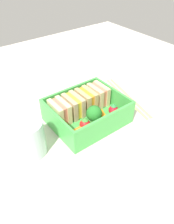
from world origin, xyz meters
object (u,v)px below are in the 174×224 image
sandwich_center (86,100)px  broccoli_floret (95,113)px  sandwich_center_left (73,106)px  drinking_glass (29,138)px  sandwich_center_right (98,95)px  carrot_stick_left (104,117)px  sandwich_left (60,112)px  strawberry_left (85,124)px  carrot_stick_far_left (75,132)px  strawberry_far_left (113,110)px  chopstick_pair (127,96)px

sandwich_center → broccoli_floret: sandwich_center is taller
sandwich_center_left → drinking_glass: (-13.73, -3.88, 0.25)cm
sandwich_center_right → broccoli_floret: (-5.57, -5.67, 0.17)cm
carrot_stick_left → drinking_glass: size_ratio=0.59×
sandwich_left → sandwich_center: size_ratio=1.00×
sandwich_center_left → strawberry_left: 6.28cm
broccoli_floret → carrot_stick_left: (2.44, -0.35, -2.11)cm
sandwich_center_right → carrot_stick_far_left: (-11.99, -6.19, -1.91)cm
sandwich_left → strawberry_far_left: sandwich_left is taller
broccoli_floret → strawberry_far_left: broccoli_floret is taller
sandwich_left → strawberry_left: bearing=-64.1°
sandwich_left → sandwich_center_left: same height
chopstick_pair → sandwich_center: bearing=172.3°
sandwich_center_right → carrot_stick_left: size_ratio=1.23×
sandwich_center → drinking_glass: (-17.71, -3.88, 0.25)cm
carrot_stick_left → strawberry_far_left: size_ratio=1.54×
sandwich_center → carrot_stick_left: bearing=-82.0°
strawberry_left → drinking_glass: 12.99cm
sandwich_center_left → broccoli_floret: 6.15cm
strawberry_left → sandwich_left: bearing=115.9°
broccoli_floret → strawberry_far_left: size_ratio=1.54×
sandwich_left → broccoli_floret: (6.35, -5.67, 0.17)cm
chopstick_pair → broccoli_floret: bearing=-165.7°
sandwich_center_right → carrot_stick_far_left: bearing=-152.7°
sandwich_center_left → strawberry_far_left: bearing=-37.0°
sandwich_center → strawberry_left: size_ratio=1.82×
sandwich_center_left → sandwich_center: 3.97cm
sandwich_left → drinking_glass: (-9.76, -3.88, 0.25)cm
broccoli_floret → carrot_stick_left: 3.25cm
carrot_stick_far_left → broccoli_floret: bearing=4.6°
strawberry_left → broccoli_floret: bearing=6.9°
sandwich_center_left → broccoli_floret: bearing=-67.3°
sandwich_center_right → sandwich_left: bearing=180.0°
carrot_stick_far_left → strawberry_left: size_ratio=1.12×
carrot_stick_left → chopstick_pair: (12.61, 4.20, -1.51)cm
broccoli_floret → carrot_stick_left: broccoli_floret is taller
sandwich_left → drinking_glass: size_ratio=0.72×
drinking_glass → chopstick_pair: bearing=3.8°
strawberry_left → strawberry_far_left: 8.96cm
sandwich_center_left → sandwich_center_right: (7.95, 0.00, 0.00)cm
carrot_stick_far_left → strawberry_far_left: 12.00cm
strawberry_left → drinking_glass: bearing=170.2°
chopstick_pair → sandwich_center_right: bearing=169.1°
sandwich_center_left → strawberry_left: bearing=-99.5°
carrot_stick_far_left → chopstick_pair: carrot_stick_far_left is taller
sandwich_center_right → strawberry_far_left: (-0.00, -5.99, -1.23)cm
strawberry_far_left → sandwich_center_left: bearing=143.0°
sandwich_center_left → carrot_stick_far_left: sandwich_center_left is taller
drinking_glass → carrot_stick_left: bearing=-6.6°
sandwich_left → drinking_glass: drinking_glass is taller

